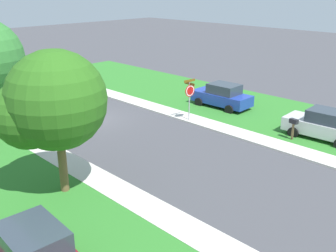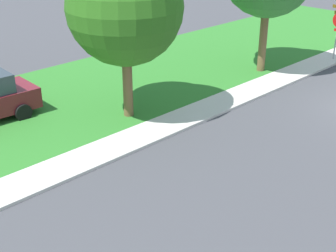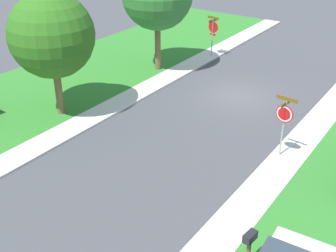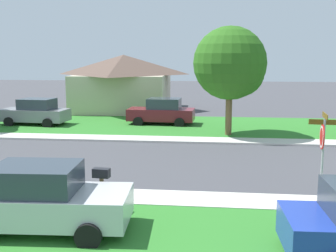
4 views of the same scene
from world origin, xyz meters
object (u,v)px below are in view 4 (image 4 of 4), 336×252
at_px(tree_across_right, 232,66).
at_px(car_grey_behind_trees, 36,112).
at_px(mailbox, 102,179).
at_px(car_silver_kerbside_mid, 42,199).
at_px(car_maroon_near_corner, 162,112).
at_px(stop_sign_far_corner, 322,142).
at_px(house_right_setback, 124,82).

bearing_deg(tree_across_right, car_grey_behind_trees, 80.53).
height_order(car_grey_behind_trees, mailbox, car_grey_behind_trees).
bearing_deg(car_silver_kerbside_mid, car_maroon_near_corner, -2.98).
bearing_deg(car_maroon_near_corner, mailbox, -179.11).
height_order(car_maroon_near_corner, mailbox, car_maroon_near_corner).
bearing_deg(tree_across_right, mailbox, 161.71).
distance_m(stop_sign_far_corner, car_grey_behind_trees, 19.71).
bearing_deg(stop_sign_far_corner, house_right_setback, 26.71).
height_order(car_silver_kerbside_mid, car_grey_behind_trees, same).
distance_m(car_maroon_near_corner, car_grey_behind_trees, 8.22).
height_order(house_right_setback, mailbox, house_right_setback).
bearing_deg(car_grey_behind_trees, car_maroon_near_corner, -82.30).
bearing_deg(mailbox, car_silver_kerbside_mid, 142.32).
bearing_deg(tree_across_right, car_silver_kerbside_mid, 159.34).
bearing_deg(stop_sign_far_corner, car_maroon_near_corner, 25.36).
relative_size(stop_sign_far_corner, mailbox, 2.11).
xyz_separation_m(tree_across_right, house_right_setback, (10.61, 8.51, -1.57)).
relative_size(car_maroon_near_corner, tree_across_right, 0.72).
xyz_separation_m(car_grey_behind_trees, tree_across_right, (-2.09, -12.52, 3.07)).
bearing_deg(house_right_setback, mailbox, -169.25).
bearing_deg(car_silver_kerbside_mid, tree_across_right, -20.66).
bearing_deg(mailbox, stop_sign_far_corner, -75.88).
relative_size(car_silver_kerbside_mid, tree_across_right, 0.72).
xyz_separation_m(car_maroon_near_corner, house_right_setback, (7.42, 4.14, 1.50)).
distance_m(car_silver_kerbside_mid, tree_across_right, 15.23).
xyz_separation_m(car_grey_behind_trees, house_right_setback, (8.52, -4.01, 1.50)).
bearing_deg(car_grey_behind_trees, car_silver_kerbside_mid, -155.66).
bearing_deg(mailbox, car_maroon_near_corner, 0.89).
xyz_separation_m(car_silver_kerbside_mid, mailbox, (1.47, -1.14, 0.14)).
bearing_deg(car_maroon_near_corner, car_silver_kerbside_mid, 177.02).
height_order(stop_sign_far_corner, car_grey_behind_trees, stop_sign_far_corner).
relative_size(car_grey_behind_trees, mailbox, 3.38).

